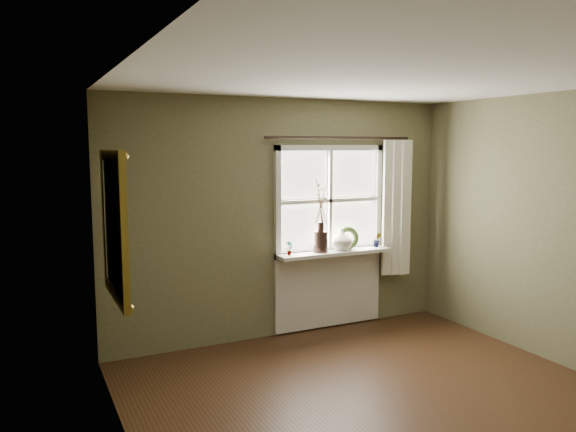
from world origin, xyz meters
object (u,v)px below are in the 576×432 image
(dark_jug, at_px, (320,242))
(gilt_mirror, at_px, (113,225))
(wreath, at_px, (348,240))
(cream_vase, at_px, (342,239))

(dark_jug, relative_size, gilt_mirror, 0.20)
(dark_jug, height_order, wreath, dark_jug)
(cream_vase, bearing_deg, wreath, 20.20)
(wreath, bearing_deg, cream_vase, -153.24)
(dark_jug, bearing_deg, cream_vase, 0.00)
(wreath, xyz_separation_m, gilt_mirror, (-2.72, -0.94, 0.46))
(cream_vase, xyz_separation_m, gilt_mirror, (-2.61, -0.90, 0.44))
(cream_vase, relative_size, wreath, 0.96)
(dark_jug, distance_m, wreath, 0.39)
(cream_vase, distance_m, wreath, 0.12)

